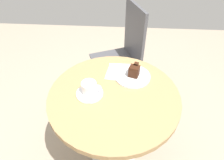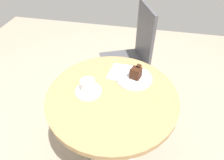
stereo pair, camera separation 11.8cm
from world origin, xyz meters
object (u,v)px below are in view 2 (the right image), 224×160
cake_plate (134,78)px  cake_slice (136,73)px  napkin (122,72)px  cafe_chair (134,52)px  fork (134,83)px  teaspoon (90,97)px  coffee_cup (88,86)px  saucer (88,91)px

cake_plate → cake_slice: 0.04m
napkin → cafe_chair: cafe_chair is taller
fork → napkin: size_ratio=0.62×
fork → cafe_chair: cafe_chair is taller
fork → cafe_chair: size_ratio=0.12×
teaspoon → cake_slice: (0.23, 0.22, 0.03)m
coffee_cup → cafe_chair: cafe_chair is taller
teaspoon → fork: fork is taller
napkin → cake_slice: bearing=-22.7°
cake_slice → napkin: bearing=157.3°
coffee_cup → napkin: coffee_cup is taller
cake_slice → fork: (-0.00, -0.06, -0.03)m
saucer → coffee_cup: coffee_cup is taller
cafe_chair → napkin: bearing=-26.3°
saucer → cafe_chair: bearing=74.5°
teaspoon → cafe_chair: bearing=-153.9°
cake_slice → napkin: 0.11m
saucer → fork: size_ratio=1.37×
teaspoon → cake_slice: cake_slice is taller
coffee_cup → cake_plate: coffee_cup is taller
coffee_cup → cake_plate: bearing=33.7°
cake_slice → napkin: size_ratio=0.52×
saucer → cake_slice: (0.26, 0.17, 0.04)m
saucer → napkin: bearing=52.4°
fork → saucer: bearing=-20.8°
cake_plate → coffee_cup: bearing=-146.3°
saucer → napkin: size_ratio=0.85×
coffee_cup → fork: size_ratio=1.02×
teaspoon → napkin: (0.14, 0.26, -0.01)m
teaspoon → cake_plate: 0.31m
cake_slice → fork: 0.07m
coffee_cup → cake_slice: bearing=33.5°
teaspoon → coffee_cup: bearing=-115.5°
teaspoon → napkin: 0.30m
coffee_cup → cake_slice: (0.26, 0.17, 0.00)m
coffee_cup → cafe_chair: (0.19, 0.70, -0.20)m
coffee_cup → teaspoon: (0.03, -0.05, -0.03)m
cake_slice → cafe_chair: 0.57m
cake_slice → cake_plate: bearing=-152.4°
cake_plate → napkin: (-0.08, 0.04, -0.00)m
cake_slice → napkin: (-0.09, 0.04, -0.04)m
cake_slice → teaspoon: bearing=-135.9°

